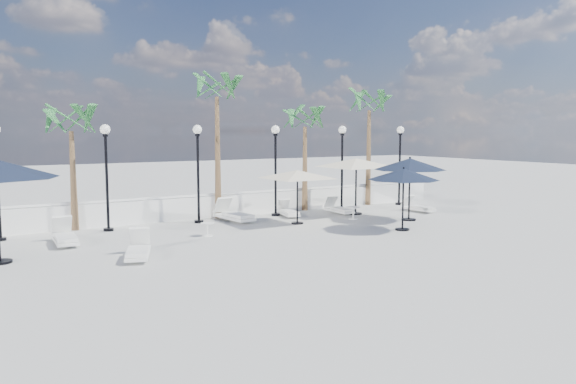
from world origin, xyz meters
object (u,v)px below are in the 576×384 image
lounger_7 (339,209)px  parasol_cream_sq_a (297,170)px  lounger_5 (288,212)px  parasol_navy_mid (404,175)px  parasol_navy_right (410,165)px  lounger_0 (65,237)px  lounger_6 (418,207)px  lounger_4 (138,250)px  parasol_cream_sq_b (356,159)px  lounger_3 (234,215)px

lounger_7 → parasol_cream_sq_a: bearing=-154.4°
lounger_5 → parasol_navy_mid: parasol_navy_mid is taller
lounger_5 → parasol_navy_right: parasol_navy_right is taller
lounger_0 → lounger_6: lounger_0 is taller
lounger_4 → lounger_0: bearing=134.7°
lounger_6 → parasol_navy_right: parasol_navy_right is taller
lounger_0 → parasol_navy_right: size_ratio=0.70×
parasol_cream_sq_a → parasol_cream_sq_b: bearing=13.1°
lounger_5 → parasol_navy_right: 5.41m
lounger_4 → parasol_navy_mid: 9.75m
lounger_0 → lounger_6: (14.87, -0.52, -0.04)m
parasol_navy_right → parasol_cream_sq_a: bearing=159.8°
lounger_7 → parasol_cream_sq_b: parasol_cream_sq_b is taller
lounger_5 → parasol_cream_sq_a: 2.70m
lounger_0 → parasol_cream_sq_b: (11.98, 0.32, 2.17)m
lounger_3 → parasol_cream_sq_a: (1.86, -1.83, 1.82)m
lounger_0 → lounger_4: lounger_0 is taller
lounger_0 → lounger_5: 9.24m
lounger_3 → lounger_7: lounger_3 is taller
lounger_5 → lounger_6: bearing=-5.3°
parasol_navy_mid → lounger_7: bearing=84.0°
lounger_3 → parasol_navy_right: size_ratio=0.77×
lounger_5 → lounger_6: (5.73, -1.83, 0.00)m
lounger_3 → lounger_4: size_ratio=1.13×
lounger_4 → lounger_3: bearing=61.7°
lounger_0 → parasol_navy_right: (12.81, -2.10, 2.02)m
parasol_navy_mid → parasol_cream_sq_a: parasol_navy_mid is taller
lounger_0 → parasol_cream_sq_a: parasol_cream_sq_a is taller
lounger_3 → parasol_cream_sq_b: parasol_cream_sq_b is taller
parasol_navy_right → lounger_5: bearing=137.0°
lounger_5 → lounger_6: 6.01m
parasol_cream_sq_a → parasol_cream_sq_b: 3.63m
lounger_7 → lounger_0: bearing=-174.4°
lounger_3 → parasol_cream_sq_a: bearing=-51.3°
lounger_6 → parasol_navy_mid: size_ratio=0.66×
lounger_0 → lounger_4: size_ratio=1.02×
lounger_4 → parasol_cream_sq_a: parasol_cream_sq_a is taller
lounger_0 → parasol_navy_mid: 11.73m
lounger_0 → parasol_cream_sq_b: 12.18m
lounger_3 → parasol_navy_mid: size_ratio=0.86×
lounger_0 → lounger_6: size_ratio=1.19×
lounger_3 → lounger_6: bearing=-19.4°
parasol_cream_sq_a → lounger_0: bearing=176.6°
lounger_3 → parasol_navy_mid: 6.89m
lounger_6 → lounger_7: 3.66m
lounger_0 → parasol_cream_sq_a: size_ratio=0.44×
lounger_7 → parasol_cream_sq_a: 3.79m
lounger_0 → lounger_7: size_ratio=1.21×
parasol_navy_right → parasol_cream_sq_b: parasol_cream_sq_b is taller
lounger_0 → parasol_navy_mid: (10.99, -3.69, 1.78)m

